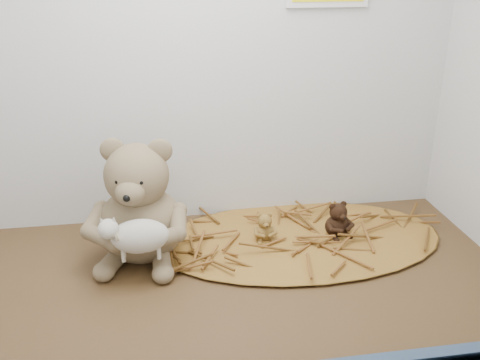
{
  "coord_description": "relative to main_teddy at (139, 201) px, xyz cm",
  "views": [
    {
      "loc": [
        -7.98,
        -87.35,
        58.81
      ],
      "look_at": [
        6.71,
        3.69,
        19.84
      ],
      "focal_mm": 40.0,
      "sensor_mm": 36.0,
      "label": 1
    }
  ],
  "objects": [
    {
      "name": "alcove_shell",
      "position": [
        12.5,
        -3.29,
        31.96
      ],
      "size": [
        120.4,
        60.2,
        90.4
      ],
      "color": "#3A2414",
      "rests_on": "ground"
    },
    {
      "name": "straw_bed",
      "position": [
        34.41,
        1.26,
        -12.42
      ],
      "size": [
        63.7,
        36.99,
        1.23
      ],
      "primitive_type": "ellipsoid",
      "color": "brown",
      "rests_on": "shelf_floor"
    },
    {
      "name": "main_teddy",
      "position": [
        0.0,
        0.0,
        0.0
      ],
      "size": [
        25.27,
        26.17,
        26.07
      ],
      "primitive_type": null,
      "rotation": [
        0.0,
        0.0,
        -0.22
      ],
      "color": "#8D7E56",
      "rests_on": "shelf_floor"
    },
    {
      "name": "toy_lamb",
      "position": [
        0.0,
        -9.34,
        -3.09
      ],
      "size": [
        14.38,
        8.77,
        9.29
      ],
      "primitive_type": null,
      "color": "beige",
      "rests_on": "main_teddy"
    },
    {
      "name": "mini_teddy_tan",
      "position": [
        26.26,
        1.57,
        -8.63
      ],
      "size": [
        5.24,
        5.52,
        6.35
      ],
      "primitive_type": null,
      "rotation": [
        0.0,
        0.0,
        0.02
      ],
      "color": "olive",
      "rests_on": "straw_bed"
    },
    {
      "name": "mini_teddy_brown",
      "position": [
        42.57,
        0.94,
        -7.81
      ],
      "size": [
        8.09,
        8.34,
        7.99
      ],
      "primitive_type": null,
      "rotation": [
        0.0,
        0.0,
        0.29
      ],
      "color": "black",
      "rests_on": "straw_bed"
    }
  ]
}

